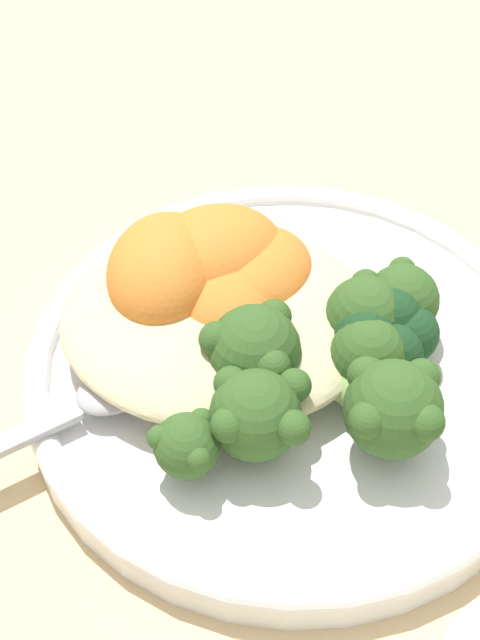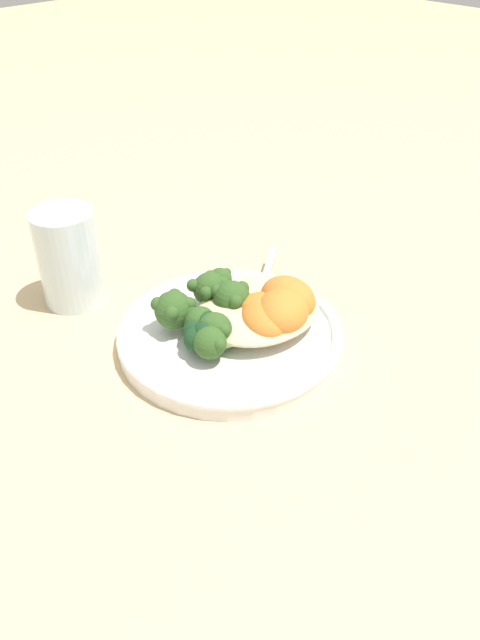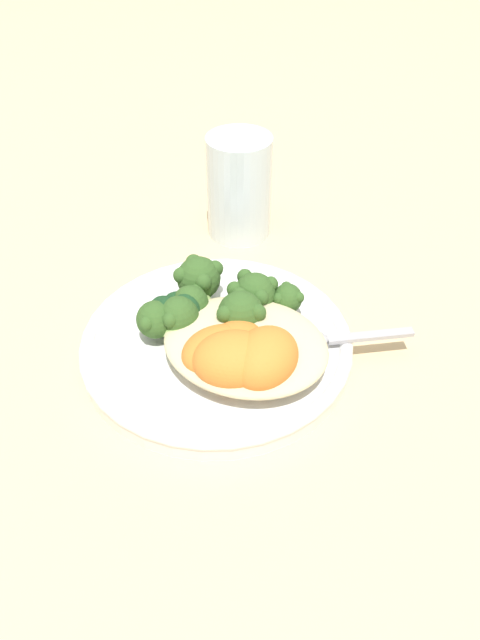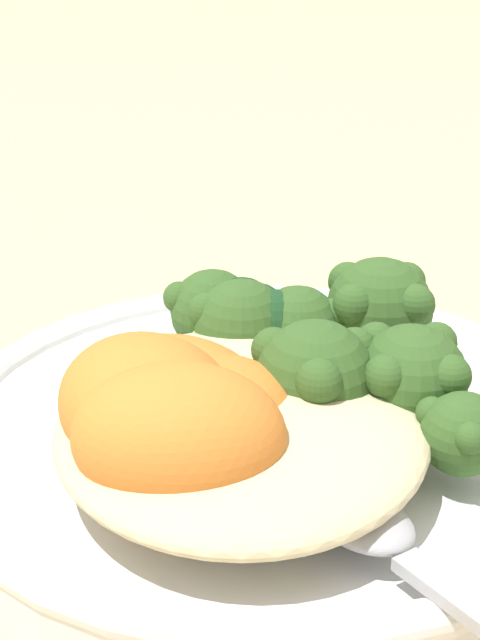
% 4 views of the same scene
% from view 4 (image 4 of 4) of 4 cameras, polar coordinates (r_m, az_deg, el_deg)
% --- Properties ---
extents(ground_plane, '(4.00, 4.00, 0.00)m').
position_cam_4_polar(ground_plane, '(0.39, 0.61, -7.54)').
color(ground_plane, '#D6B784').
extents(plate, '(0.24, 0.24, 0.02)m').
position_cam_4_polar(plate, '(0.38, 2.18, -6.43)').
color(plate, white).
rests_on(plate, ground_plane).
extents(quinoa_mound, '(0.14, 0.12, 0.02)m').
position_cam_4_polar(quinoa_mound, '(0.34, 1.44, -5.63)').
color(quinoa_mound, beige).
rests_on(quinoa_mound, plate).
extents(broccoli_stalk_0, '(0.04, 0.12, 0.03)m').
position_cam_4_polar(broccoli_stalk_0, '(0.34, 8.97, -6.06)').
color(broccoli_stalk_0, '#8EB25B').
rests_on(broccoli_stalk_0, plate).
extents(broccoli_stalk_1, '(0.04, 0.13, 0.04)m').
position_cam_4_polar(broccoli_stalk_1, '(0.36, 6.82, -3.69)').
color(broccoli_stalk_1, '#8EB25B').
rests_on(broccoli_stalk_1, plate).
extents(broccoli_stalk_2, '(0.04, 0.08, 0.04)m').
position_cam_4_polar(broccoli_stalk_2, '(0.36, 4.01, -3.29)').
color(broccoli_stalk_2, '#8EB25B').
rests_on(broccoli_stalk_2, plate).
extents(broccoli_stalk_3, '(0.09, 0.10, 0.04)m').
position_cam_4_polar(broccoli_stalk_3, '(0.40, 6.56, -0.30)').
color(broccoli_stalk_3, '#8EB25B').
rests_on(broccoli_stalk_3, plate).
extents(broccoli_stalk_4, '(0.10, 0.09, 0.03)m').
position_cam_4_polar(broccoli_stalk_4, '(0.39, 2.13, -1.72)').
color(broccoli_stalk_4, '#8EB25B').
rests_on(broccoli_stalk_4, plate).
extents(broccoli_stalk_5, '(0.09, 0.05, 0.04)m').
position_cam_4_polar(broccoli_stalk_5, '(0.39, 0.20, -1.15)').
color(broccoli_stalk_5, '#8EB25B').
rests_on(broccoli_stalk_5, plate).
extents(broccoli_stalk_6, '(0.08, 0.05, 0.03)m').
position_cam_4_polar(broccoli_stalk_6, '(0.39, 0.28, -1.41)').
color(broccoli_stalk_6, '#8EB25B').
rests_on(broccoli_stalk_6, plate).
extents(broccoli_stalk_7, '(0.11, 0.04, 0.03)m').
position_cam_4_polar(broccoli_stalk_7, '(0.40, -1.44, -1.19)').
color(broccoli_stalk_7, '#8EB25B').
rests_on(broccoli_stalk_7, plate).
extents(sweet_potato_chunk_0, '(0.08, 0.08, 0.03)m').
position_cam_4_polar(sweet_potato_chunk_0, '(0.35, -2.89, -3.84)').
color(sweet_potato_chunk_0, orange).
rests_on(sweet_potato_chunk_0, plate).
extents(sweet_potato_chunk_1, '(0.09, 0.08, 0.04)m').
position_cam_4_polar(sweet_potato_chunk_1, '(0.34, -4.34, -4.60)').
color(sweet_potato_chunk_1, orange).
rests_on(sweet_potato_chunk_1, plate).
extents(sweet_potato_chunk_2, '(0.06, 0.08, 0.03)m').
position_cam_4_polar(sweet_potato_chunk_2, '(0.34, -1.94, -4.79)').
color(sweet_potato_chunk_2, orange).
rests_on(sweet_potato_chunk_2, plate).
extents(sweet_potato_chunk_3, '(0.06, 0.07, 0.04)m').
position_cam_4_polar(sweet_potato_chunk_3, '(0.32, -2.65, -6.26)').
color(sweet_potato_chunk_3, orange).
rests_on(sweet_potato_chunk_3, plate).
extents(kale_tuft, '(0.05, 0.05, 0.03)m').
position_cam_4_polar(kale_tuft, '(0.41, 1.35, -0.15)').
color(kale_tuft, '#193D1E').
rests_on(kale_tuft, plate).
extents(spoon, '(0.10, 0.08, 0.01)m').
position_cam_4_polar(spoon, '(0.31, 9.01, -11.89)').
color(spoon, '#A3A3A8').
rests_on(spoon, plate).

